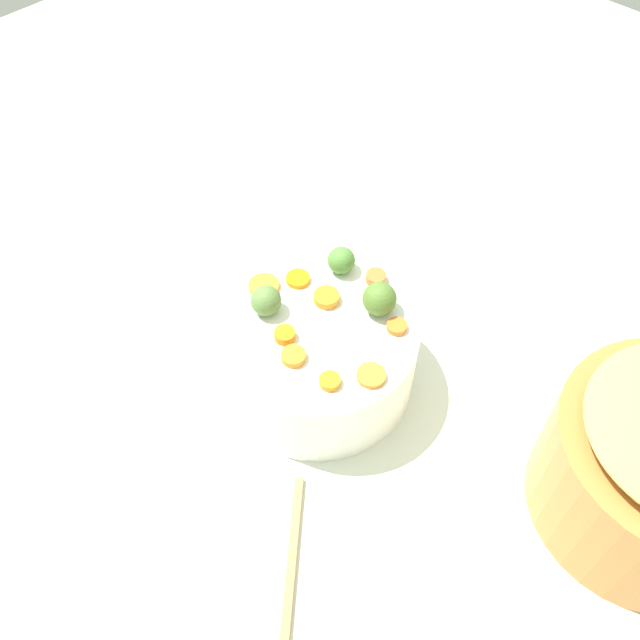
{
  "coord_description": "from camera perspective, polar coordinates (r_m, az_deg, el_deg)",
  "views": [
    {
      "loc": [
        0.37,
        0.32,
        0.78
      ],
      "look_at": [
        -0.0,
        -0.04,
        0.14
      ],
      "focal_mm": 38.45,
      "sensor_mm": 36.0,
      "label": 1
    }
  ],
  "objects": [
    {
      "name": "tabletop",
      "position": [
        0.91,
        1.4,
        -6.41
      ],
      "size": [
        2.4,
        2.4,
        0.02
      ],
      "primitive_type": "cube",
      "color": "silver",
      "rests_on": "ground"
    },
    {
      "name": "serving_bowl_carrots",
      "position": [
        0.87,
        0.0,
        -2.62
      ],
      "size": [
        0.25,
        0.25,
        0.11
      ],
      "primitive_type": "cylinder",
      "color": "white",
      "rests_on": "tabletop"
    },
    {
      "name": "carrot_slice_0",
      "position": [
        0.83,
        6.41,
        -0.54
      ],
      "size": [
        0.04,
        0.04,
        0.01
      ],
      "primitive_type": "cylinder",
      "rotation": [
        0.0,
        0.0,
        0.71
      ],
      "color": "orange",
      "rests_on": "serving_bowl_carrots"
    },
    {
      "name": "carrot_slice_1",
      "position": [
        0.87,
        -4.57,
        2.96
      ],
      "size": [
        0.05,
        0.05,
        0.01
      ],
      "primitive_type": "cylinder",
      "rotation": [
        0.0,
        0.0,
        3.49
      ],
      "color": "orange",
      "rests_on": "serving_bowl_carrots"
    },
    {
      "name": "carrot_slice_2",
      "position": [
        0.81,
        -2.95,
        -1.25
      ],
      "size": [
        0.03,
        0.03,
        0.01
      ],
      "primitive_type": "cylinder",
      "rotation": [
        0.0,
        0.0,
        3.3
      ],
      "color": "orange",
      "rests_on": "serving_bowl_carrots"
    },
    {
      "name": "carrot_slice_3",
      "position": [
        0.78,
        0.83,
        -5.12
      ],
      "size": [
        0.03,
        0.03,
        0.01
      ],
      "primitive_type": "cylinder",
      "rotation": [
        0.0,
        0.0,
        0.94
      ],
      "color": "orange",
      "rests_on": "serving_bowl_carrots"
    },
    {
      "name": "carrot_slice_4",
      "position": [
        0.85,
        0.54,
        1.87
      ],
      "size": [
        0.04,
        0.04,
        0.01
      ],
      "primitive_type": "cylinder",
      "rotation": [
        0.0,
        0.0,
        4.35
      ],
      "color": "orange",
      "rests_on": "serving_bowl_carrots"
    },
    {
      "name": "carrot_slice_5",
      "position": [
        0.8,
        -2.23,
        -3.03
      ],
      "size": [
        0.03,
        0.03,
        0.01
      ],
      "primitive_type": "cylinder",
      "rotation": [
        0.0,
        0.0,
        6.07
      ],
      "color": "orange",
      "rests_on": "serving_bowl_carrots"
    },
    {
      "name": "carrot_slice_6",
      "position": [
        0.87,
        -1.85,
        3.45
      ],
      "size": [
        0.04,
        0.04,
        0.01
      ],
      "primitive_type": "cylinder",
      "rotation": [
        0.0,
        0.0,
        2.96
      ],
      "color": "orange",
      "rests_on": "serving_bowl_carrots"
    },
    {
      "name": "carrot_slice_7",
      "position": [
        0.78,
        4.28,
        -4.63
      ],
      "size": [
        0.05,
        0.05,
        0.01
      ],
      "primitive_type": "cylinder",
      "rotation": [
        0.0,
        0.0,
        5.17
      ],
      "color": "orange",
      "rests_on": "serving_bowl_carrots"
    },
    {
      "name": "carrot_slice_8",
      "position": [
        0.87,
        4.68,
        3.54
      ],
      "size": [
        0.03,
        0.03,
        0.01
      ],
      "primitive_type": "cylinder",
      "rotation": [
        0.0,
        0.0,
        4.69
      ],
      "color": "orange",
      "rests_on": "serving_bowl_carrots"
    },
    {
      "name": "brussels_sprout_0",
      "position": [
        0.83,
        4.92,
        1.8
      ],
      "size": [
        0.04,
        0.04,
        0.04
      ],
      "primitive_type": "sphere",
      "color": "#4F712C",
      "rests_on": "serving_bowl_carrots"
    },
    {
      "name": "brussels_sprout_1",
      "position": [
        0.88,
        1.78,
        4.99
      ],
      "size": [
        0.04,
        0.04,
        0.04
      ],
      "primitive_type": "sphere",
      "color": "#4E8236",
      "rests_on": "serving_bowl_carrots"
    },
    {
      "name": "brussels_sprout_2",
      "position": [
        0.83,
        -4.52,
        1.62
      ],
      "size": [
        0.04,
        0.04,
        0.04
      ],
      "primitive_type": "sphere",
      "color": "#597B3B",
      "rests_on": "serving_bowl_carrots"
    }
  ]
}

